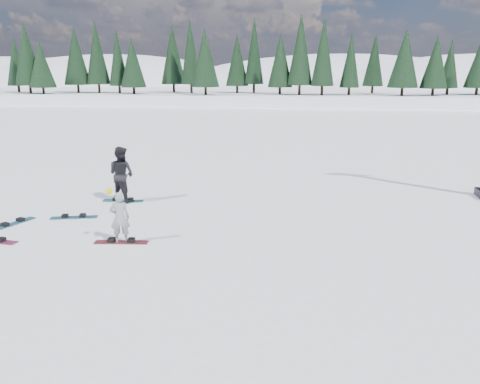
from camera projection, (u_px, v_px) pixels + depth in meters
name	position (u px, v px, depth m)	size (l,w,h in m)	color
ground	(132.00, 229.00, 14.27)	(420.00, 420.00, 0.00)	white
alpine_backdrop	(263.00, 116.00, 200.80)	(412.50, 227.00, 53.20)	white
snowboarder_woman	(120.00, 217.00, 12.92)	(0.62, 0.51, 1.61)	gray
snowboarder_man	(121.00, 174.00, 17.03)	(1.00, 0.78, 2.05)	black
snowboard_woman	(121.00, 242.00, 13.10)	(1.50, 0.28, 0.03)	maroon
snowboard_man	(123.00, 201.00, 17.28)	(1.50, 0.28, 0.03)	teal
snowboard_loose_c	(74.00, 217.00, 15.32)	(1.50, 0.28, 0.03)	#186084
snowboard_loose_a	(13.00, 224.00, 14.68)	(1.50, 0.28, 0.03)	#186285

